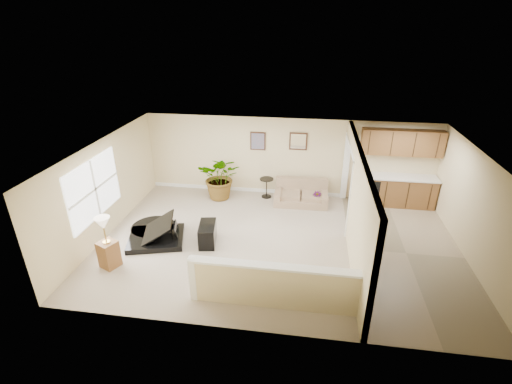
# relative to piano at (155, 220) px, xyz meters

# --- Properties ---
(floor) EXTENTS (9.00, 9.00, 0.00)m
(floor) POSITION_rel_piano_xyz_m (3.15, 0.22, -0.54)
(floor) COLOR #BAA791
(floor) RESTS_ON ground
(back_wall) EXTENTS (9.00, 0.04, 2.50)m
(back_wall) POSITION_rel_piano_xyz_m (3.15, 3.22, 0.71)
(back_wall) COLOR beige
(back_wall) RESTS_ON floor
(front_wall) EXTENTS (9.00, 0.04, 2.50)m
(front_wall) POSITION_rel_piano_xyz_m (3.15, -2.78, 0.71)
(front_wall) COLOR beige
(front_wall) RESTS_ON floor
(left_wall) EXTENTS (0.04, 6.00, 2.50)m
(left_wall) POSITION_rel_piano_xyz_m (-1.35, 0.22, 0.71)
(left_wall) COLOR beige
(left_wall) RESTS_ON floor
(right_wall) EXTENTS (0.04, 6.00, 2.50)m
(right_wall) POSITION_rel_piano_xyz_m (7.65, 0.22, 0.71)
(right_wall) COLOR beige
(right_wall) RESTS_ON floor
(ceiling) EXTENTS (9.00, 6.00, 0.04)m
(ceiling) POSITION_rel_piano_xyz_m (3.15, 0.22, 1.96)
(ceiling) COLOR silver
(ceiling) RESTS_ON back_wall
(kitchen_vinyl) EXTENTS (2.70, 6.00, 0.01)m
(kitchen_vinyl) POSITION_rel_piano_xyz_m (6.30, 0.22, -0.54)
(kitchen_vinyl) COLOR gray
(kitchen_vinyl) RESTS_ON floor
(interior_partition) EXTENTS (0.18, 5.99, 2.50)m
(interior_partition) POSITION_rel_piano_xyz_m (4.95, 0.47, 0.68)
(interior_partition) COLOR beige
(interior_partition) RESTS_ON floor
(pony_half_wall) EXTENTS (3.42, 0.22, 1.00)m
(pony_half_wall) POSITION_rel_piano_xyz_m (3.23, -2.08, -0.02)
(pony_half_wall) COLOR beige
(pony_half_wall) RESTS_ON floor
(left_window) EXTENTS (0.05, 2.15, 1.45)m
(left_window) POSITION_rel_piano_xyz_m (-1.34, -0.28, 0.91)
(left_window) COLOR white
(left_window) RESTS_ON left_wall
(wall_art_left) EXTENTS (0.48, 0.04, 0.58)m
(wall_art_left) POSITION_rel_piano_xyz_m (2.20, 3.19, 1.21)
(wall_art_left) COLOR #3D2316
(wall_art_left) RESTS_ON back_wall
(wall_mirror) EXTENTS (0.55, 0.04, 0.55)m
(wall_mirror) POSITION_rel_piano_xyz_m (3.45, 3.19, 1.26)
(wall_mirror) COLOR #3D2316
(wall_mirror) RESTS_ON back_wall
(kitchen_cabinets) EXTENTS (2.36, 0.65, 2.33)m
(kitchen_cabinets) POSITION_rel_piano_xyz_m (6.34, 2.95, 0.33)
(kitchen_cabinets) COLOR brown
(kitchen_cabinets) RESTS_ON floor
(piano) EXTENTS (1.86, 1.86, 1.30)m
(piano) POSITION_rel_piano_xyz_m (0.00, 0.00, 0.00)
(piano) COLOR black
(piano) RESTS_ON floor
(piano_bench) EXTENTS (0.52, 0.84, 0.52)m
(piano_bench) POSITION_rel_piano_xyz_m (1.37, -0.03, -0.28)
(piano_bench) COLOR black
(piano_bench) RESTS_ON floor
(loveseat) EXTENTS (1.63, 0.94, 0.92)m
(loveseat) POSITION_rel_piano_xyz_m (3.63, 2.64, -0.19)
(loveseat) COLOR tan
(loveseat) RESTS_ON floor
(accent_table) EXTENTS (0.44, 0.44, 0.64)m
(accent_table) POSITION_rel_piano_xyz_m (2.53, 2.87, -0.14)
(accent_table) COLOR black
(accent_table) RESTS_ON floor
(palm_plant) EXTENTS (1.30, 1.13, 1.44)m
(palm_plant) POSITION_rel_piano_xyz_m (1.12, 2.59, 0.17)
(palm_plant) COLOR black
(palm_plant) RESTS_ON floor
(small_plant) EXTENTS (0.35, 0.35, 0.49)m
(small_plant) POSITION_rel_piano_xyz_m (4.11, 2.43, -0.34)
(small_plant) COLOR black
(small_plant) RESTS_ON floor
(lamp_stand) EXTENTS (0.50, 0.50, 1.27)m
(lamp_stand) POSITION_rel_piano_xyz_m (-0.60, -1.30, -0.00)
(lamp_stand) COLOR brown
(lamp_stand) RESTS_ON floor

